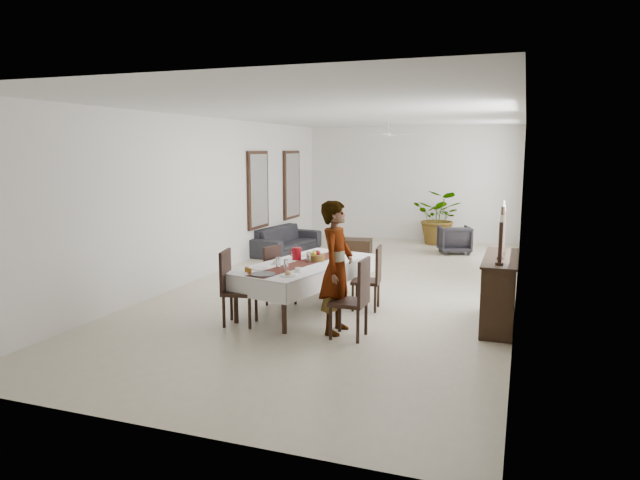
% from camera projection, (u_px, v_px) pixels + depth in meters
% --- Properties ---
extents(floor, '(6.00, 12.00, 0.00)m').
position_uv_depth(floor, '(349.00, 285.00, 10.85)').
color(floor, beige).
rests_on(floor, ground).
extents(ceiling, '(6.00, 12.00, 0.02)m').
position_uv_depth(ceiling, '(351.00, 114.00, 10.35)').
color(ceiling, white).
rests_on(ceiling, wall_back).
extents(wall_back, '(6.00, 0.02, 3.20)m').
position_uv_depth(wall_back, '(411.00, 184.00, 16.18)').
color(wall_back, white).
rests_on(wall_back, floor).
extents(wall_front, '(6.00, 0.02, 3.20)m').
position_uv_depth(wall_front, '(154.00, 260.00, 5.02)').
color(wall_front, white).
rests_on(wall_front, floor).
extents(wall_left, '(0.02, 12.00, 3.20)m').
position_uv_depth(wall_left, '(209.00, 197.00, 11.60)').
color(wall_left, white).
rests_on(wall_left, floor).
extents(wall_right, '(0.02, 12.00, 3.20)m').
position_uv_depth(wall_right, '(521.00, 207.00, 9.60)').
color(wall_right, white).
rests_on(wall_right, floor).
extents(dining_table_top, '(1.53, 2.59, 0.05)m').
position_uv_depth(dining_table_top, '(304.00, 265.00, 9.11)').
color(dining_table_top, black).
rests_on(dining_table_top, table_leg_fl).
extents(table_leg_fl, '(0.08, 0.08, 0.71)m').
position_uv_depth(table_leg_fl, '(236.00, 300.00, 8.45)').
color(table_leg_fl, black).
rests_on(table_leg_fl, floor).
extents(table_leg_fr, '(0.08, 0.08, 0.71)m').
position_uv_depth(table_leg_fr, '(284.00, 309.00, 7.97)').
color(table_leg_fr, black).
rests_on(table_leg_fr, floor).
extents(table_leg_bl, '(0.08, 0.08, 0.71)m').
position_uv_depth(table_leg_bl, '(320.00, 272.00, 10.36)').
color(table_leg_bl, black).
rests_on(table_leg_bl, floor).
extents(table_leg_br, '(0.08, 0.08, 0.71)m').
position_uv_depth(table_leg_br, '(363.00, 278.00, 9.89)').
color(table_leg_br, black).
rests_on(table_leg_br, floor).
extents(tablecloth_top, '(1.75, 2.81, 0.01)m').
position_uv_depth(tablecloth_top, '(304.00, 263.00, 9.10)').
color(tablecloth_top, silver).
rests_on(tablecloth_top, dining_table_top).
extents(tablecloth_drape_left, '(0.60, 2.54, 0.30)m').
position_uv_depth(tablecloth_drape_left, '(275.00, 268.00, 9.44)').
color(tablecloth_drape_left, white).
rests_on(tablecloth_drape_left, dining_table_top).
extents(tablecloth_drape_right, '(0.60, 2.54, 0.30)m').
position_uv_depth(tablecloth_drape_right, '(336.00, 277.00, 8.81)').
color(tablecloth_drape_right, silver).
rests_on(tablecloth_drape_right, dining_table_top).
extents(tablecloth_drape_near, '(1.16, 0.28, 0.30)m').
position_uv_depth(tablecloth_drape_near, '(252.00, 289.00, 8.05)').
color(tablecloth_drape_near, silver).
rests_on(tablecloth_drape_near, dining_table_top).
extents(tablecloth_drape_far, '(1.16, 0.28, 0.30)m').
position_uv_depth(tablecloth_drape_far, '(345.00, 259.00, 10.20)').
color(tablecloth_drape_far, white).
rests_on(tablecloth_drape_far, dining_table_top).
extents(table_runner, '(0.92, 2.54, 0.00)m').
position_uv_depth(table_runner, '(304.00, 263.00, 9.10)').
color(table_runner, '#5C231A').
rests_on(table_runner, tablecloth_top).
extents(red_pitcher, '(0.18, 0.18, 0.20)m').
position_uv_depth(red_pitcher, '(297.00, 254.00, 9.35)').
color(red_pitcher, maroon).
rests_on(red_pitcher, tablecloth_top).
extents(pitcher_handle, '(0.12, 0.05, 0.12)m').
position_uv_depth(pitcher_handle, '(292.00, 253.00, 9.39)').
color(pitcher_handle, maroon).
rests_on(pitcher_handle, red_pitcher).
extents(wine_glass_near, '(0.07, 0.07, 0.17)m').
position_uv_depth(wine_glass_near, '(286.00, 265.00, 8.48)').
color(wine_glass_near, white).
rests_on(wine_glass_near, tablecloth_top).
extents(wine_glass_mid, '(0.07, 0.07, 0.17)m').
position_uv_depth(wine_glass_mid, '(278.00, 263.00, 8.68)').
color(wine_glass_mid, white).
rests_on(wine_glass_mid, tablecloth_top).
extents(wine_glass_far, '(0.07, 0.07, 0.17)m').
position_uv_depth(wine_glass_far, '(309.00, 257.00, 9.10)').
color(wine_glass_far, white).
rests_on(wine_glass_far, tablecloth_top).
extents(teacup_right, '(0.09, 0.09, 0.06)m').
position_uv_depth(teacup_right, '(298.00, 270.00, 8.43)').
color(teacup_right, white).
rests_on(teacup_right, saucer_right).
extents(saucer_right, '(0.15, 0.15, 0.01)m').
position_uv_depth(saucer_right, '(298.00, 271.00, 8.44)').
color(saucer_right, white).
rests_on(saucer_right, tablecloth_top).
extents(teacup_left, '(0.09, 0.09, 0.06)m').
position_uv_depth(teacup_left, '(276.00, 263.00, 8.97)').
color(teacup_left, silver).
rests_on(teacup_left, saucer_left).
extents(saucer_left, '(0.15, 0.15, 0.01)m').
position_uv_depth(saucer_left, '(276.00, 264.00, 8.97)').
color(saucer_left, white).
rests_on(saucer_left, tablecloth_top).
extents(plate_near_right, '(0.24, 0.24, 0.02)m').
position_uv_depth(plate_near_right, '(288.00, 275.00, 8.17)').
color(plate_near_right, silver).
rests_on(plate_near_right, tablecloth_top).
extents(bread_near_right, '(0.09, 0.09, 0.09)m').
position_uv_depth(bread_near_right, '(288.00, 273.00, 8.16)').
color(bread_near_right, tan).
rests_on(bread_near_right, plate_near_right).
extents(plate_near_left, '(0.24, 0.24, 0.02)m').
position_uv_depth(plate_near_left, '(260.00, 268.00, 8.63)').
color(plate_near_left, white).
rests_on(plate_near_left, tablecloth_top).
extents(plate_far_left, '(0.24, 0.24, 0.02)m').
position_uv_depth(plate_far_left, '(307.00, 255.00, 9.74)').
color(plate_far_left, white).
rests_on(plate_far_left, tablecloth_top).
extents(serving_tray, '(0.36, 0.36, 0.02)m').
position_uv_depth(serving_tray, '(263.00, 274.00, 8.22)').
color(serving_tray, '#444449').
rests_on(serving_tray, tablecloth_top).
extents(jam_jar_a, '(0.06, 0.06, 0.08)m').
position_uv_depth(jam_jar_a, '(249.00, 271.00, 8.31)').
color(jam_jar_a, '#8E4C14').
rests_on(jam_jar_a, tablecloth_top).
extents(jam_jar_b, '(0.06, 0.06, 0.08)m').
position_uv_depth(jam_jar_b, '(247.00, 270.00, 8.41)').
color(jam_jar_b, '#8F6014').
rests_on(jam_jar_b, tablecloth_top).
extents(fruit_basket, '(0.30, 0.30, 0.10)m').
position_uv_depth(fruit_basket, '(316.00, 258.00, 9.28)').
color(fruit_basket, brown).
rests_on(fruit_basket, tablecloth_top).
extents(fruit_red, '(0.09, 0.09, 0.09)m').
position_uv_depth(fruit_red, '(318.00, 253.00, 9.27)').
color(fruit_red, maroon).
rests_on(fruit_red, fruit_basket).
extents(fruit_green, '(0.08, 0.08, 0.08)m').
position_uv_depth(fruit_green, '(314.00, 252.00, 9.31)').
color(fruit_green, '#557824').
rests_on(fruit_green, fruit_basket).
extents(fruit_yellow, '(0.08, 0.08, 0.08)m').
position_uv_depth(fruit_yellow, '(314.00, 253.00, 9.22)').
color(fruit_yellow, gold).
rests_on(fruit_yellow, fruit_basket).
extents(chair_right_near_seat, '(0.48, 0.48, 0.05)m').
position_uv_depth(chair_right_near_seat, '(349.00, 303.00, 7.78)').
color(chair_right_near_seat, black).
rests_on(chair_right_near_seat, chair_right_near_leg_fl).
extents(chair_right_near_leg_fl, '(0.05, 0.05, 0.47)m').
position_uv_depth(chair_right_near_leg_fl, '(358.00, 326.00, 7.58)').
color(chair_right_near_leg_fl, black).
rests_on(chair_right_near_leg_fl, floor).
extents(chair_right_near_leg_fr, '(0.05, 0.05, 0.47)m').
position_uv_depth(chair_right_near_leg_fr, '(366.00, 319.00, 7.93)').
color(chair_right_near_leg_fr, black).
rests_on(chair_right_near_leg_fr, floor).
extents(chair_right_near_leg_bl, '(0.05, 0.05, 0.47)m').
position_uv_depth(chair_right_near_leg_bl, '(331.00, 323.00, 7.71)').
color(chair_right_near_leg_bl, black).
rests_on(chair_right_near_leg_bl, floor).
extents(chair_right_near_leg_br, '(0.05, 0.05, 0.47)m').
position_uv_depth(chair_right_near_leg_br, '(340.00, 316.00, 8.07)').
color(chair_right_near_leg_br, black).
rests_on(chair_right_near_leg_br, floor).
extents(chair_right_near_back, '(0.05, 0.47, 0.60)m').
position_uv_depth(chair_right_near_back, '(364.00, 281.00, 7.66)').
color(chair_right_near_back, black).
rests_on(chair_right_near_back, chair_right_near_seat).
extents(chair_right_far_seat, '(0.48, 0.48, 0.05)m').
position_uv_depth(chair_right_far_seat, '(366.00, 282.00, 9.17)').
color(chair_right_far_seat, black).
rests_on(chair_right_far_seat, chair_right_far_leg_fl).
extents(chair_right_far_leg_fl, '(0.05, 0.05, 0.43)m').
position_uv_depth(chair_right_far_leg_fl, '(375.00, 300.00, 8.99)').
color(chair_right_far_leg_fl, black).
rests_on(chair_right_far_leg_fl, floor).
extents(chair_right_far_leg_fr, '(0.05, 0.05, 0.43)m').
position_uv_depth(chair_right_far_leg_fr, '(378.00, 294.00, 9.34)').
color(chair_right_far_leg_fr, black).
rests_on(chair_right_far_leg_fr, floor).
extents(chair_right_far_leg_bl, '(0.05, 0.05, 0.43)m').
position_uv_depth(chair_right_far_leg_bl, '(353.00, 298.00, 9.08)').
color(chair_right_far_leg_bl, black).
rests_on(chair_right_far_leg_bl, floor).
extents(chair_right_far_leg_br, '(0.05, 0.05, 0.43)m').
position_uv_depth(chair_right_far_leg_br, '(357.00, 293.00, 9.42)').
color(chair_right_far_leg_br, black).
rests_on(chair_right_far_leg_br, floor).
extents(chair_right_far_back, '(0.08, 0.44, 0.56)m').
position_uv_depth(chair_right_far_back, '(379.00, 264.00, 9.08)').
color(chair_right_far_back, black).
rests_on(chair_right_far_back, chair_right_far_seat).
extents(chair_left_near_seat, '(0.56, 0.56, 0.05)m').
position_uv_depth(chair_left_near_seat, '(240.00, 292.00, 8.36)').
color(chair_left_near_seat, black).
rests_on(chair_left_near_seat, chair_left_near_leg_fl).
extents(chair_left_near_leg_fl, '(0.06, 0.06, 0.46)m').
position_uv_depth(chair_left_near_leg_fl, '(231.00, 305.00, 8.62)').
color(chair_left_near_leg_fl, black).
rests_on(chair_left_near_leg_fl, floor).
extents(chair_left_near_leg_fr, '(0.06, 0.06, 0.46)m').
position_uv_depth(chair_left_near_leg_fr, '(224.00, 312.00, 8.24)').
color(chair_left_near_leg_fr, black).
rests_on(chair_left_near_leg_fr, floor).
extents(chair_left_near_leg_bl, '(0.06, 0.06, 0.46)m').
position_uv_depth(chair_left_near_leg_bl, '(256.00, 306.00, 8.57)').
color(chair_left_near_leg_bl, black).
rests_on(chair_left_near_leg_bl, floor).
extents(chair_left_near_leg_br, '(0.06, 0.06, 0.46)m').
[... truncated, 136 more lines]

